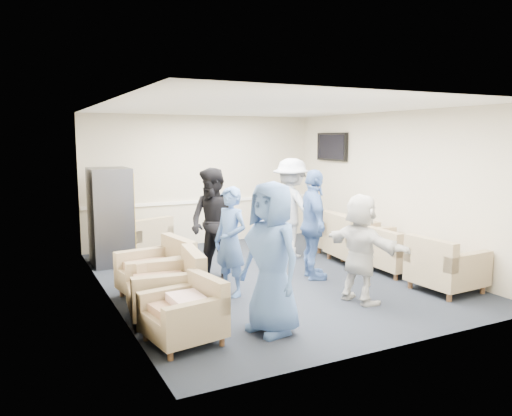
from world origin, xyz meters
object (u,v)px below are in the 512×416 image
person_front_left (272,258)px  armchair_right_midnear (396,255)px  person_back_right (291,208)px  person_front_right (361,248)px  armchair_right_midfar (355,242)px  person_mid_left (231,241)px  armchair_left_mid (170,290)px  vending_machine (111,216)px  armchair_corner (144,241)px  armchair_left_far (159,273)px  armchair_left_near (187,316)px  armchair_right_near (444,268)px  person_back_left (214,224)px  armchair_right_far (344,236)px  person_mid_right (313,225)px

person_front_left → armchair_right_midnear: bearing=99.7°
person_back_right → person_front_right: (-0.50, -2.70, -0.18)m
armchair_right_midfar → person_mid_left: bearing=110.7°
armchair_left_mid → armchair_right_midfar: bearing=115.0°
vending_machine → person_mid_left: 2.84m
armchair_right_midfar → person_mid_left: 2.90m
armchair_corner → person_back_right: person_back_right is taller
armchair_left_far → vending_machine: size_ratio=0.58×
armchair_left_mid → person_mid_left: 1.22m
armchair_left_near → armchair_corner: 4.10m
armchair_right_near → person_back_left: 3.52m
armchair_left_near → armchair_left_mid: (0.06, 0.84, 0.05)m
armchair_right_near → armchair_right_midfar: bearing=-1.1°
person_back_left → person_mid_left: bearing=-34.6°
armchair_corner → vending_machine: (-0.62, -0.16, 0.53)m
armchair_corner → armchair_left_near: bearing=61.6°
person_front_left → person_mid_left: (0.13, 1.47, -0.10)m
armchair_left_near → armchair_right_midfar: 4.39m
person_mid_left → armchair_right_far: bearing=91.5°
armchair_right_near → person_back_right: size_ratio=0.49×
armchair_left_near → person_back_right: 4.30m
vending_machine → person_front_left: (1.04, -4.06, 0.02)m
armchair_right_midfar → armchair_right_far: 0.54m
person_front_right → armchair_left_near: bearing=84.8°
armchair_corner → person_mid_left: (0.56, -2.74, 0.45)m
person_mid_left → person_mid_right: person_mid_right is taller
armchair_right_near → person_back_right: (-0.89, 2.88, 0.58)m
armchair_right_near → person_front_right: bearing=79.7°
armchair_right_midfar → person_front_left: (-2.91, -2.21, 0.50)m
person_front_left → person_back_left: size_ratio=0.99×
armchair_left_far → armchair_right_near: bearing=58.8°
vending_machine → person_front_right: size_ratio=1.15×
armchair_left_mid → armchair_right_far: size_ratio=1.05×
armchair_left_near → armchair_right_midnear: size_ratio=1.04×
armchair_right_midnear → person_back_right: bearing=30.4°
armchair_corner → vending_machine: bearing=-6.7°
armchair_right_far → person_back_right: size_ratio=0.51×
armchair_right_far → person_back_left: 2.88m
person_back_right → armchair_left_mid: bearing=107.1°
armchair_right_midfar → person_front_right: person_front_right is taller
armchair_left_far → person_front_right: person_front_right is taller
armchair_right_midnear → person_front_right: size_ratio=0.56×
armchair_left_far → armchair_right_far: (3.86, 0.93, 0.02)m
armchair_left_mid → armchair_right_midfar: size_ratio=0.96×
armchair_left_near → person_front_left: bearing=71.9°
vending_machine → person_mid_left: (1.18, -2.58, -0.08)m
armchair_right_far → armchair_corner: 3.78m
armchair_right_far → person_mid_left: 3.20m
armchair_right_midnear → person_mid_right: person_mid_right is taller
armchair_right_midfar → person_back_right: (-0.82, 0.89, 0.55)m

